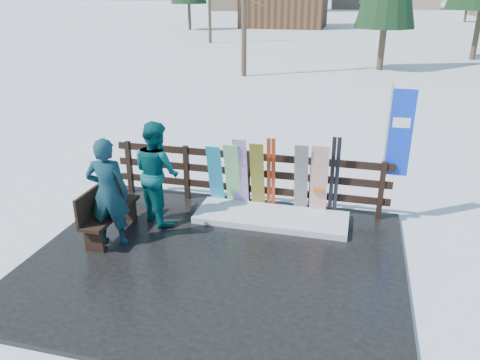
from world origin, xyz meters
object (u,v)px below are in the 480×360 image
(snowboard_1, at_px, (233,176))
(snowboard_5, at_px, (319,182))
(bench, at_px, (107,208))
(snowboard_4, at_px, (301,180))
(snowboard_0, at_px, (216,176))
(snowboard_2, at_px, (257,177))
(rental_flag, at_px, (396,138))
(person_front, at_px, (108,193))
(snowboard_3, at_px, (241,174))
(person_back, at_px, (157,172))

(snowboard_1, height_order, snowboard_5, snowboard_5)
(bench, xyz_separation_m, snowboard_4, (3.21, 1.65, 0.22))
(bench, height_order, snowboard_0, snowboard_0)
(snowboard_1, distance_m, snowboard_2, 0.50)
(bench, xyz_separation_m, rental_flag, (4.86, 1.92, 1.09))
(snowboard_1, bearing_deg, snowboard_2, 0.00)
(snowboard_2, bearing_deg, snowboard_5, 0.00)
(snowboard_4, xyz_separation_m, person_front, (-2.98, -1.91, 0.22))
(person_front, bearing_deg, snowboard_5, -162.36)
(snowboard_1, height_order, snowboard_4, snowboard_4)
(snowboard_0, height_order, person_front, person_front)
(bench, xyz_separation_m, person_front, (0.23, -0.26, 0.44))
(snowboard_3, xyz_separation_m, person_back, (-1.39, -0.86, 0.22))
(snowboard_1, xyz_separation_m, snowboard_3, (0.17, 0.00, 0.06))
(snowboard_0, height_order, snowboard_1, snowboard_1)
(bench, xyz_separation_m, snowboard_1, (1.86, 1.65, 0.17))
(bench, relative_size, rental_flag, 0.58)
(snowboard_3, relative_size, snowboard_5, 1.03)
(snowboard_3, bearing_deg, rental_flag, 5.44)
(snowboard_3, relative_size, rental_flag, 0.58)
(bench, bearing_deg, snowboard_4, 27.21)
(snowboard_5, height_order, person_back, person_back)
(snowboard_0, distance_m, snowboard_4, 1.71)
(person_front, bearing_deg, snowboard_2, -150.40)
(snowboard_1, xyz_separation_m, snowboard_4, (1.35, 0.00, 0.05))
(snowboard_1, height_order, person_front, person_front)
(bench, relative_size, snowboard_4, 1.00)
(snowboard_2, relative_size, snowboard_3, 0.96)
(person_front, relative_size, person_back, 0.98)
(person_back, bearing_deg, snowboard_4, -126.57)
(snowboard_2, distance_m, snowboard_4, 0.85)
(snowboard_0, xyz_separation_m, person_front, (-1.28, -1.91, 0.29))
(rental_flag, relative_size, person_front, 1.37)
(snowboard_5, xyz_separation_m, rental_flag, (1.31, 0.27, 0.87))
(person_back, bearing_deg, snowboard_2, -118.51)
(snowboard_3, bearing_deg, snowboard_1, 180.00)
(snowboard_4, relative_size, person_front, 0.79)
(rental_flag, bearing_deg, snowboard_4, -170.72)
(snowboard_0, bearing_deg, person_front, -123.74)
(snowboard_2, height_order, snowboard_4, snowboard_4)
(bench, xyz_separation_m, snowboard_3, (2.03, 1.65, 0.23))
(snowboard_5, distance_m, rental_flag, 1.60)
(snowboard_4, height_order, person_front, person_front)
(snowboard_3, height_order, snowboard_5, snowboard_3)
(snowboard_3, bearing_deg, snowboard_0, 180.00)
(person_front, bearing_deg, bench, -61.60)
(snowboard_4, relative_size, person_back, 0.78)
(snowboard_2, relative_size, person_front, 0.77)
(bench, height_order, snowboard_5, snowboard_5)
(snowboard_2, bearing_deg, snowboard_3, 180.00)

